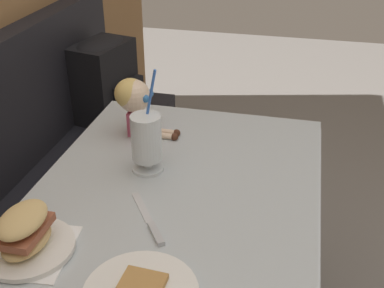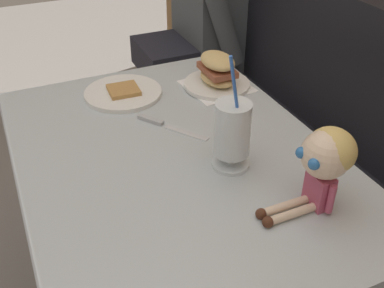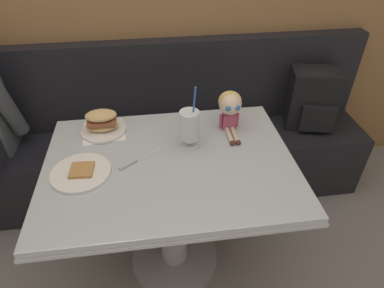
{
  "view_description": "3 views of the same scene",
  "coord_description": "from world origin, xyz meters",
  "px_view_note": "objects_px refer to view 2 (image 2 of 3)",
  "views": [
    {
      "loc": [
        -1.07,
        -0.12,
        1.53
      ],
      "look_at": [
        0.09,
        0.15,
        0.86
      ],
      "focal_mm": 45.17,
      "sensor_mm": 36.0,
      "label": 1
    },
    {
      "loc": [
        0.93,
        -0.19,
        1.45
      ],
      "look_at": [
        0.11,
        0.18,
        0.84
      ],
      "focal_mm": 43.16,
      "sensor_mm": 36.0,
      "label": 2
    },
    {
      "loc": [
        -0.06,
        -0.94,
        1.69
      ],
      "look_at": [
        0.11,
        0.23,
        0.79
      ],
      "focal_mm": 31.06,
      "sensor_mm": 36.0,
      "label": 3
    }
  ],
  "objects_px": {
    "toast_plate": "(123,93)",
    "seated_doll": "(325,159)",
    "butter_knife": "(160,123)",
    "milkshake_glass": "(232,133)",
    "sandwich_plate": "(217,74)",
    "diner_patron": "(201,7)"
  },
  "relations": [
    {
      "from": "butter_knife",
      "to": "diner_patron",
      "type": "xyz_separation_m",
      "value": [
        -0.92,
        0.56,
        -0.0
      ]
    },
    {
      "from": "milkshake_glass",
      "to": "diner_patron",
      "type": "xyz_separation_m",
      "value": [
        -1.18,
        0.47,
        -0.1
      ]
    },
    {
      "from": "diner_patron",
      "to": "butter_knife",
      "type": "bearing_deg",
      "value": -31.44
    },
    {
      "from": "toast_plate",
      "to": "sandwich_plate",
      "type": "xyz_separation_m",
      "value": [
        0.07,
        0.3,
        0.04
      ]
    },
    {
      "from": "diner_patron",
      "to": "milkshake_glass",
      "type": "bearing_deg",
      "value": -21.73
    },
    {
      "from": "seated_doll",
      "to": "diner_patron",
      "type": "xyz_separation_m",
      "value": [
        -1.4,
        0.36,
        -0.13
      ]
    },
    {
      "from": "seated_doll",
      "to": "sandwich_plate",
      "type": "bearing_deg",
      "value": 174.87
    },
    {
      "from": "butter_knife",
      "to": "seated_doll",
      "type": "relative_size",
      "value": 0.94
    },
    {
      "from": "toast_plate",
      "to": "butter_knife",
      "type": "xyz_separation_m",
      "value": [
        0.22,
        0.04,
        -0.0
      ]
    },
    {
      "from": "butter_knife",
      "to": "seated_doll",
      "type": "xyz_separation_m",
      "value": [
        0.47,
        0.2,
        0.12
      ]
    },
    {
      "from": "toast_plate",
      "to": "milkshake_glass",
      "type": "relative_size",
      "value": 0.79
    },
    {
      "from": "sandwich_plate",
      "to": "diner_patron",
      "type": "xyz_separation_m",
      "value": [
        -0.78,
        0.31,
        -0.04
      ]
    },
    {
      "from": "toast_plate",
      "to": "seated_doll",
      "type": "bearing_deg",
      "value": 19.74
    },
    {
      "from": "toast_plate",
      "to": "milkshake_glass",
      "type": "bearing_deg",
      "value": 16.02
    },
    {
      "from": "toast_plate",
      "to": "diner_patron",
      "type": "relative_size",
      "value": 0.31
    },
    {
      "from": "sandwich_plate",
      "to": "seated_doll",
      "type": "relative_size",
      "value": 1.01
    },
    {
      "from": "butter_knife",
      "to": "seated_doll",
      "type": "height_order",
      "value": "seated_doll"
    },
    {
      "from": "toast_plate",
      "to": "seated_doll",
      "type": "xyz_separation_m",
      "value": [
        0.69,
        0.25,
        0.12
      ]
    },
    {
      "from": "toast_plate",
      "to": "butter_knife",
      "type": "bearing_deg",
      "value": 11.34
    },
    {
      "from": "milkshake_glass",
      "to": "seated_doll",
      "type": "distance_m",
      "value": 0.24
    },
    {
      "from": "milkshake_glass",
      "to": "sandwich_plate",
      "type": "distance_m",
      "value": 0.44
    },
    {
      "from": "milkshake_glass",
      "to": "sandwich_plate",
      "type": "bearing_deg",
      "value": 157.84
    }
  ]
}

